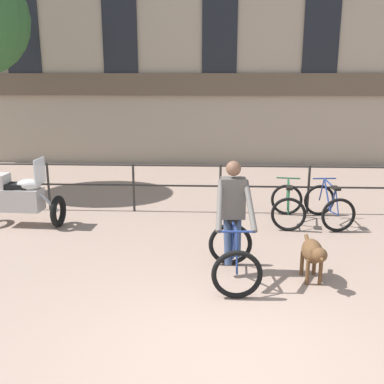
{
  "coord_description": "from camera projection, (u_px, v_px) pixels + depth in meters",
  "views": [
    {
      "loc": [
        -0.16,
        -4.16,
        2.88
      ],
      "look_at": [
        -0.5,
        2.86,
        1.05
      ],
      "focal_mm": 42.0,
      "sensor_mm": 36.0,
      "label": 1
    }
  ],
  "objects": [
    {
      "name": "ground_plane",
      "position": [
        226.0,
        357.0,
        4.74
      ],
      "size": [
        60.0,
        60.0,
        0.0
      ],
      "primitive_type": "plane",
      "color": "gray"
    },
    {
      "name": "canal_railing",
      "position": [
        220.0,
        180.0,
        9.58
      ],
      "size": [
        15.05,
        0.05,
        1.05
      ],
      "color": "#2D2B28",
      "rests_on": "ground_plane"
    },
    {
      "name": "building_facade",
      "position": [
        220.0,
        1.0,
        14.07
      ],
      "size": [
        18.0,
        0.72,
        10.31
      ],
      "color": "gray",
      "rests_on": "ground_plane"
    },
    {
      "name": "cyclist_with_bike",
      "position": [
        233.0,
        227.0,
        6.46
      ],
      "size": [
        0.73,
        1.2,
        1.7
      ],
      "rotation": [
        0.0,
        0.0,
        0.04
      ],
      "color": "black",
      "rests_on": "ground_plane"
    },
    {
      "name": "dog",
      "position": [
        313.0,
        253.0,
        6.36
      ],
      "size": [
        0.31,
        0.91,
        0.63
      ],
      "rotation": [
        0.0,
        0.0,
        0.05
      ],
      "color": "brown",
      "rests_on": "ground_plane"
    },
    {
      "name": "parked_motorcycle",
      "position": [
        21.0,
        198.0,
        8.76
      ],
      "size": [
        1.6,
        0.7,
        1.35
      ],
      "rotation": [
        0.0,
        0.0,
        1.52
      ],
      "color": "black",
      "rests_on": "ground_plane"
    },
    {
      "name": "parked_bicycle_near_lamp",
      "position": [
        288.0,
        205.0,
        8.98
      ],
      "size": [
        0.79,
        1.18,
        0.86
      ],
      "rotation": [
        0.0,
        0.0,
        3.02
      ],
      "color": "black",
      "rests_on": "ground_plane"
    },
    {
      "name": "parked_bicycle_mid_left",
      "position": [
        329.0,
        206.0,
        8.94
      ],
      "size": [
        0.78,
        1.18,
        0.86
      ],
      "rotation": [
        0.0,
        0.0,
        3.26
      ],
      "color": "black",
      "rests_on": "ground_plane"
    }
  ]
}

